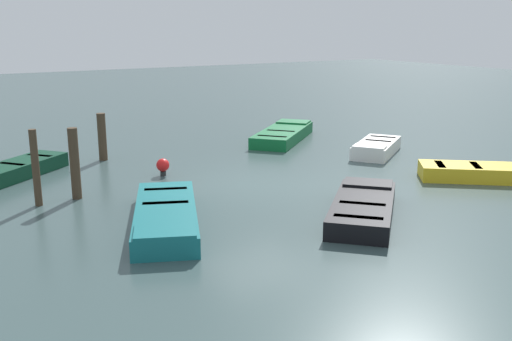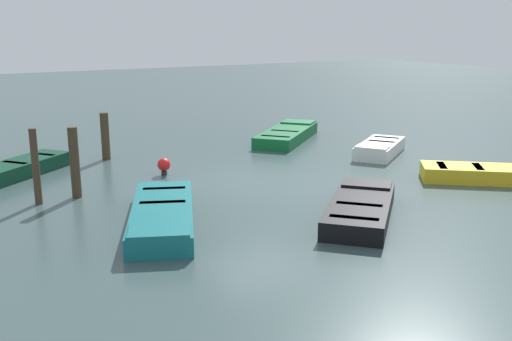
% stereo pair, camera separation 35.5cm
% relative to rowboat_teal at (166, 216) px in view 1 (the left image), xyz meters
% --- Properties ---
extents(ground_plane, '(80.00, 80.00, 0.00)m').
position_rel_rowboat_teal_xyz_m(ground_plane, '(3.31, 1.85, -0.22)').
color(ground_plane, '#384C4C').
extents(rowboat_teal, '(2.67, 4.10, 0.46)m').
position_rel_rowboat_teal_xyz_m(rowboat_teal, '(0.00, 0.00, 0.00)').
color(rowboat_teal, '#14666B').
rests_on(rowboat_teal, ground_plane).
extents(rowboat_yellow, '(3.31, 2.96, 0.46)m').
position_rel_rowboat_teal_xyz_m(rowboat_yellow, '(8.77, -1.05, 0.00)').
color(rowboat_yellow, gold).
rests_on(rowboat_yellow, ground_plane).
extents(rowboat_green, '(3.81, 3.54, 0.46)m').
position_rel_rowboat_teal_xyz_m(rowboat_green, '(7.19, 6.36, 0.00)').
color(rowboat_green, '#0F602D').
rests_on(rowboat_green, ground_plane).
extents(rowboat_dark_green, '(3.79, 3.35, 0.46)m').
position_rel_rowboat_teal_xyz_m(rowboat_dark_green, '(-2.31, 5.53, -0.00)').
color(rowboat_dark_green, '#0C3823').
rests_on(rowboat_dark_green, ground_plane).
extents(rowboat_white, '(2.78, 2.40, 0.46)m').
position_rel_rowboat_teal_xyz_m(rowboat_white, '(8.46, 2.89, 0.00)').
color(rowboat_white, silver).
rests_on(rowboat_white, ground_plane).
extents(rowboat_black, '(3.26, 3.21, 0.46)m').
position_rel_rowboat_teal_xyz_m(rowboat_black, '(3.86, -1.71, 0.00)').
color(rowboat_black, black).
rests_on(rowboat_black, ground_plane).
extents(mooring_piling_far_left, '(0.23, 0.23, 1.72)m').
position_rel_rowboat_teal_xyz_m(mooring_piling_far_left, '(-1.07, 2.92, 0.64)').
color(mooring_piling_far_left, '#423323').
rests_on(mooring_piling_far_left, ground_plane).
extents(mooring_piling_center, '(0.26, 0.26, 1.45)m').
position_rel_rowboat_teal_xyz_m(mooring_piling_center, '(0.70, 6.60, 0.51)').
color(mooring_piling_center, '#423323').
rests_on(mooring_piling_center, ground_plane).
extents(mooring_piling_mid_left, '(0.17, 0.17, 1.78)m').
position_rel_rowboat_teal_xyz_m(mooring_piling_mid_left, '(-1.97, 2.82, 0.68)').
color(mooring_piling_mid_left, '#423323').
rests_on(mooring_piling_mid_left, ground_plane).
extents(marker_buoy, '(0.36, 0.36, 0.48)m').
position_rel_rowboat_teal_xyz_m(marker_buoy, '(1.54, 3.87, 0.07)').
color(marker_buoy, '#262626').
rests_on(marker_buoy, ground_plane).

